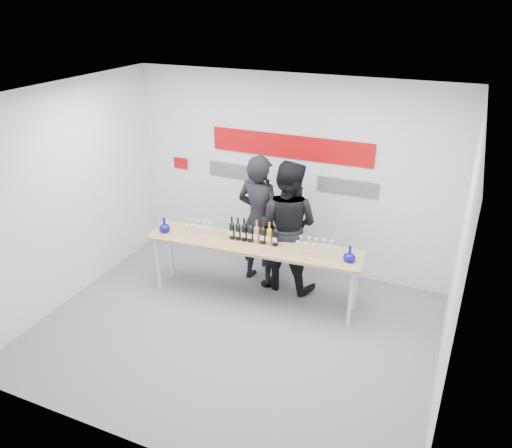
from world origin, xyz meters
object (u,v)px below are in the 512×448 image
object	(u,v)px
tasting_table	(253,248)
presenter_left	(259,220)
presenter_right	(287,226)
mic_stand	(268,254)

from	to	relation	value
tasting_table	presenter_left	xyz separation A→B (m)	(-0.14, 0.55, 0.16)
tasting_table	presenter_right	size ratio (longest dim) A/B	1.55
presenter_right	presenter_left	bearing A→B (deg)	2.69
tasting_table	presenter_left	distance (m)	0.59
presenter_left	presenter_right	xyz separation A→B (m)	(0.42, 0.00, -0.02)
presenter_left	tasting_table	bearing A→B (deg)	114.13
mic_stand	presenter_left	bearing A→B (deg)	149.47
tasting_table	presenter_right	distance (m)	0.64
presenter_right	mic_stand	distance (m)	0.53
presenter_left	mic_stand	distance (m)	0.51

